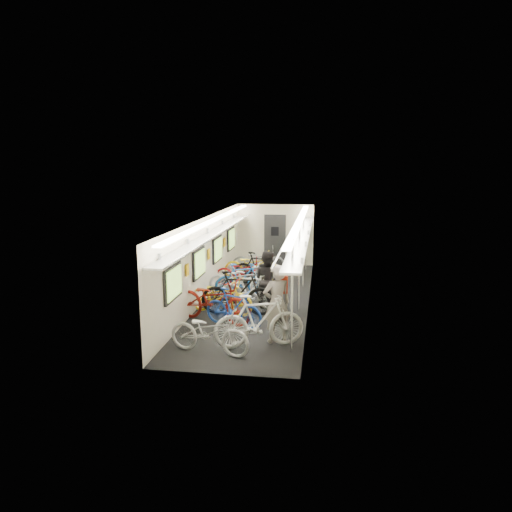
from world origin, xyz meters
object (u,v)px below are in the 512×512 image
(backpack, at_px, (282,284))
(bicycle_1, at_px, (233,308))
(bicycle_0, at_px, (209,332))
(passenger_mid, at_px, (267,279))
(passenger_near, at_px, (277,304))

(backpack, bearing_deg, bicycle_1, 144.00)
(bicycle_0, height_order, passenger_mid, passenger_mid)
(bicycle_1, relative_size, backpack, 4.12)
(passenger_near, distance_m, passenger_mid, 2.52)
(backpack, bearing_deg, passenger_mid, 98.70)
(passenger_near, relative_size, backpack, 4.59)
(bicycle_1, xyz_separation_m, passenger_near, (1.13, -0.83, 0.40))
(passenger_near, bearing_deg, bicycle_1, -63.14)
(passenger_mid, xyz_separation_m, backpack, (0.60, -2.35, 0.48))
(bicycle_1, distance_m, passenger_mid, 1.78)
(bicycle_0, distance_m, bicycle_1, 1.68)
(bicycle_0, distance_m, passenger_mid, 3.42)
(bicycle_0, xyz_separation_m, bicycle_1, (0.18, 1.67, 0.00))
(passenger_near, height_order, passenger_mid, passenger_near)
(bicycle_0, distance_m, backpack, 1.88)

